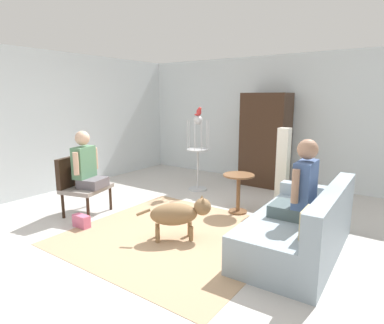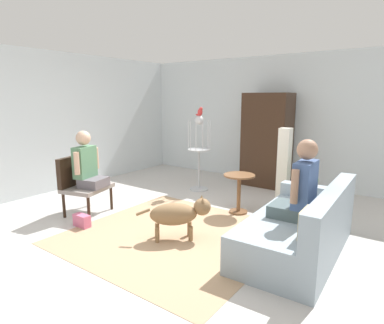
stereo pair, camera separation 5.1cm
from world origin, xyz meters
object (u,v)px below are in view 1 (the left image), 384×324
object	(u,v)px
armchair	(80,180)
round_end_table	(238,188)
person_on_couch	(300,187)
column_lamp	(283,167)
armoire_cabinet	(265,140)
parrot	(199,112)
potted_plant	(304,188)
bird_cage_stand	(198,151)
handbag	(81,221)
person_on_armchair	(86,164)
couch	(301,229)
dog	(179,214)

from	to	relation	value
armchair	round_end_table	world-z (taller)	armchair
person_on_couch	column_lamp	xyz separation A→B (m)	(-0.77, 1.55, -0.15)
column_lamp	armoire_cabinet	distance (m)	1.32
parrot	column_lamp	distance (m)	1.85
potted_plant	bird_cage_stand	bearing A→B (deg)	174.75
handbag	column_lamp	bearing A→B (deg)	53.16
person_on_armchair	round_end_table	bearing A→B (deg)	36.80
armchair	armoire_cabinet	size ratio (longest dim) A/B	0.48
couch	armchair	distance (m)	3.28
dog	column_lamp	bearing A→B (deg)	74.56
couch	potted_plant	distance (m)	1.33
armchair	bird_cage_stand	size ratio (longest dim) A/B	0.62
dog	couch	bearing A→B (deg)	21.41
person_on_couch	handbag	distance (m)	2.94
bird_cage_stand	potted_plant	distance (m)	2.13
round_end_table	handbag	world-z (taller)	round_end_table
round_end_table	potted_plant	bearing A→B (deg)	30.71
round_end_table	handbag	distance (m)	2.35
armchair	parrot	distance (m)	2.46
round_end_table	column_lamp	size ratio (longest dim) A/B	0.47
couch	armoire_cabinet	size ratio (longest dim) A/B	1.03
couch	person_on_armchair	world-z (taller)	person_on_armchair
column_lamp	armoire_cabinet	xyz separation A→B (m)	(-0.76, 1.04, 0.29)
couch	bird_cage_stand	distance (m)	2.90
bird_cage_stand	armoire_cabinet	bearing A→B (deg)	50.79
person_on_couch	potted_plant	distance (m)	1.39
couch	potted_plant	world-z (taller)	couch
armchair	bird_cage_stand	distance (m)	2.26
round_end_table	potted_plant	world-z (taller)	potted_plant
couch	armchair	size ratio (longest dim) A/B	2.16
parrot	potted_plant	xyz separation A→B (m)	(2.07, -0.19, -1.09)
person_on_armchair	parrot	distance (m)	2.30
dog	handbag	world-z (taller)	dog
armchair	dog	distance (m)	1.84
bird_cage_stand	parrot	distance (m)	0.74
dog	potted_plant	bearing A→B (deg)	60.90
armchair	dog	bearing A→B (deg)	3.63
person_on_armchair	parrot	xyz separation A→B (m)	(0.64, 2.09, 0.72)
potted_plant	handbag	xyz separation A→B (m)	(-2.35, -2.30, -0.34)
armoire_cabinet	person_on_armchair	bearing A→B (deg)	-115.39
dog	armchair	bearing A→B (deg)	-176.37
couch	dog	bearing A→B (deg)	-158.59
dog	bird_cage_stand	size ratio (longest dim) A/B	0.52
couch	person_on_couch	distance (m)	0.51
armoire_cabinet	dog	bearing A→B (deg)	-86.58
armchair	parrot	size ratio (longest dim) A/B	5.24
couch	column_lamp	world-z (taller)	column_lamp
person_on_couch	bird_cage_stand	world-z (taller)	bird_cage_stand
couch	person_on_armchair	size ratio (longest dim) A/B	2.26
bird_cage_stand	column_lamp	world-z (taller)	bird_cage_stand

